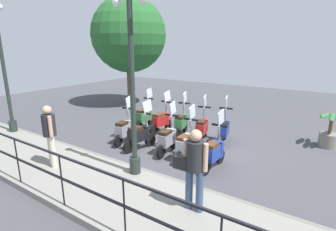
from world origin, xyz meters
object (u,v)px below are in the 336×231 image
scooter_near_1 (186,144)px  lamp_post_near (133,94)px  pedestrian_distant (50,131)px  potted_palm (329,134)px  pedestrian_with_bag (194,164)px  scooter_near_4 (125,129)px  scooter_far_4 (145,116)px  scooter_far_0 (224,129)px  scooter_near_0 (214,152)px  scooter_near_3 (140,135)px  scooter_far_1 (202,127)px  scooter_far_3 (161,120)px  lamp_post_far (5,73)px  scooter_far_2 (181,122)px  tree_large (129,35)px  scooter_near_2 (168,138)px

scooter_near_1 → lamp_post_near: bearing=160.6°
pedestrian_distant → potted_palm: bearing=157.2°
pedestrian_with_bag → scooter_near_4: size_ratio=1.03×
scooter_far_4 → scooter_far_0: bearing=-88.4°
scooter_near_0 → scooter_near_1: size_ratio=1.00×
scooter_near_3 → scooter_far_1: bearing=-23.9°
scooter_far_1 → scooter_far_3: size_ratio=1.00×
lamp_post_far → scooter_far_2: (3.38, -5.05, -1.76)m
scooter_near_0 → scooter_far_4: same height
scooter_near_0 → scooter_far_0: bearing=17.0°
potted_palm → scooter_near_4: size_ratio=0.69×
lamp_post_near → scooter_far_4: lamp_post_near is taller
tree_large → scooter_far_2: tree_large is taller
pedestrian_distant → scooter_near_3: 2.61m
pedestrian_distant → potted_palm: size_ratio=1.50×
lamp_post_far → scooter_far_2: lamp_post_far is taller
potted_palm → scooter_far_3: (-1.78, 5.26, 0.04)m
scooter_near_2 → scooter_near_3: 0.93m
scooter_near_1 → pedestrian_with_bag: bearing=-149.6°
scooter_near_4 → scooter_far_0: size_ratio=1.00×
pedestrian_distant → scooter_near_1: size_ratio=1.03×
scooter_near_3 → scooter_near_4: (0.17, 0.78, 0.00)m
scooter_far_1 → scooter_near_3: bearing=130.4°
lamp_post_near → scooter_far_4: (3.34, 2.36, -1.63)m
scooter_near_1 → scooter_far_2: (1.76, 1.21, 0.00)m
pedestrian_with_bag → scooter_near_0: size_ratio=1.03×
scooter_near_3 → scooter_far_2: 1.93m
pedestrian_with_bag → scooter_near_0: 2.19m
lamp_post_far → scooter_near_0: bearing=-77.9°
lamp_post_near → scooter_near_3: lamp_post_near is taller
lamp_post_near → scooter_near_4: size_ratio=2.87×
pedestrian_distant → potted_palm: (5.86, -5.83, -0.63)m
pedestrian_with_bag → potted_palm: size_ratio=1.50×
scooter_near_1 → scooter_far_3: 2.52m
scooter_far_2 → scooter_far_1: bearing=-111.2°
potted_palm → scooter_near_3: 6.01m
lamp_post_far → scooter_near_3: size_ratio=3.04×
scooter_far_3 → scooter_near_0: bearing=-113.9°
scooter_near_3 → scooter_far_0: same height
scooter_near_2 → scooter_near_1: bearing=-103.0°
lamp_post_far → scooter_far_3: (3.21, -4.29, -1.76)m
tree_large → scooter_near_1: bearing=-126.9°
scooter_far_2 → scooter_near_3: bearing=157.3°
scooter_near_0 → scooter_far_2: same height
tree_large → scooter_far_4: (-2.86, -3.22, -3.19)m
lamp_post_far → pedestrian_distant: lamp_post_far is taller
scooter_near_4 → scooter_far_4: 1.75m
scooter_near_4 → scooter_far_0: bearing=-67.5°
pedestrian_with_bag → scooter_far_1: pedestrian_with_bag is taller
scooter_far_1 → scooter_far_4: bearing=74.4°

